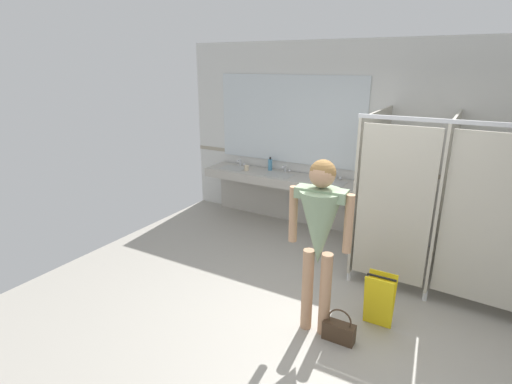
% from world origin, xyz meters
% --- Properties ---
extents(ground_plane, '(6.72, 5.49, 0.10)m').
position_xyz_m(ground_plane, '(0.00, 0.00, -0.05)').
color(ground_plane, '#9E998E').
extents(wall_back, '(6.72, 0.12, 2.86)m').
position_xyz_m(wall_back, '(0.00, 2.50, 1.43)').
color(wall_back, silver).
rests_on(wall_back, ground_plane).
extents(wall_back_tile_band, '(6.72, 0.01, 0.06)m').
position_xyz_m(wall_back_tile_band, '(0.00, 2.44, 1.05)').
color(wall_back_tile_band, '#9E937F').
rests_on(wall_back_tile_band, wall_back).
extents(vanity_counter, '(2.59, 0.55, 0.95)m').
position_xyz_m(vanity_counter, '(-1.55, 2.23, 0.61)').
color(vanity_counter, '#B2ADA3').
rests_on(vanity_counter, ground_plane).
extents(mirror_panel, '(2.49, 0.02, 1.38)m').
position_xyz_m(mirror_panel, '(-1.55, 2.43, 1.67)').
color(mirror_panel, silver).
rests_on(mirror_panel, wall_back).
extents(bathroom_stalls, '(2.66, 1.54, 2.01)m').
position_xyz_m(bathroom_stalls, '(1.31, 1.46, 1.05)').
color(bathroom_stalls, '#B2AD9E').
rests_on(bathroom_stalls, ground_plane).
extents(person_standing, '(0.60, 0.42, 1.73)m').
position_xyz_m(person_standing, '(0.00, -0.14, 1.10)').
color(person_standing, tan).
rests_on(person_standing, ground_plane).
extents(handbag, '(0.30, 0.12, 0.34)m').
position_xyz_m(handbag, '(0.26, -0.18, 0.11)').
color(handbag, '#3F2D1E').
rests_on(handbag, ground_plane).
extents(soap_dispenser, '(0.07, 0.07, 0.22)m').
position_xyz_m(soap_dispenser, '(-1.82, 2.31, 0.93)').
color(soap_dispenser, teal).
rests_on(soap_dispenser, vanity_counter).
extents(paper_cup, '(0.07, 0.07, 0.09)m').
position_xyz_m(paper_cup, '(-2.15, 2.11, 0.88)').
color(paper_cup, beige).
rests_on(paper_cup, vanity_counter).
extents(wet_floor_sign, '(0.28, 0.19, 0.56)m').
position_xyz_m(wet_floor_sign, '(0.52, 0.25, 0.29)').
color(wet_floor_sign, yellow).
rests_on(wet_floor_sign, ground_plane).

